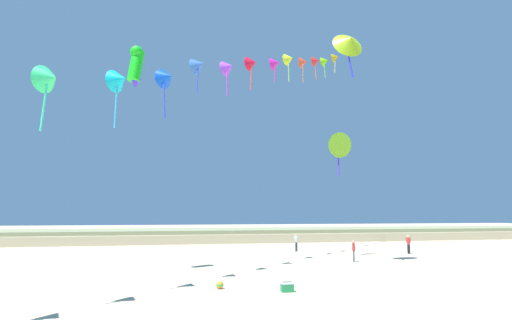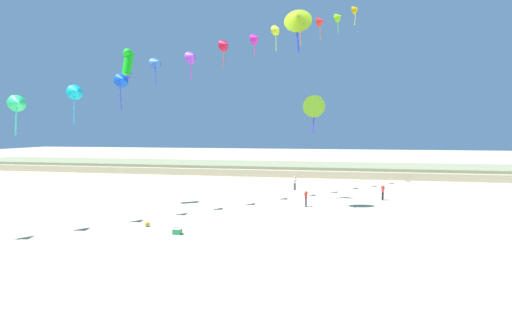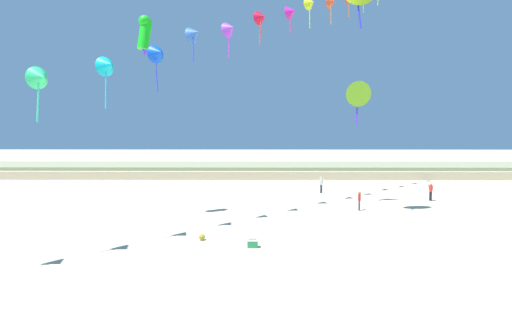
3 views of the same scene
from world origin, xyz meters
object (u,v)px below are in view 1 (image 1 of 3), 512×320
object	(u,v)px
person_near_left	(408,243)
large_kite_low_lead	(136,65)
large_kite_high_solo	(338,145)
beach_cooler	(287,287)
person_near_right	(354,249)
beach_ball	(220,285)
large_kite_mid_trail	(349,42)
person_mid_center	(296,241)

from	to	relation	value
person_near_left	large_kite_low_lead	size ratio (longest dim) A/B	0.59
large_kite_high_solo	beach_cooler	distance (m)	18.75
large_kite_low_lead	person_near_left	bearing A→B (deg)	16.51
large_kite_low_lead	large_kite_high_solo	xyz separation A→B (m)	(16.64, 6.01, -3.68)
person_near_left	beach_cooler	world-z (taller)	person_near_left
large_kite_low_lead	person_near_right	bearing A→B (deg)	8.81
person_near_left	person_near_right	bearing A→B (deg)	-149.15
beach_ball	large_kite_mid_trail	bearing A→B (deg)	32.79
large_kite_low_lead	beach_ball	xyz separation A→B (m)	(4.85, -6.26, -13.02)
person_near_right	beach_ball	bearing A→B (deg)	-142.08
large_kite_mid_trail	person_near_right	bearing A→B (deg)	68.57
person_near_left	person_mid_center	xyz separation A→B (m)	(-9.22, 4.37, 0.02)
beach_cooler	beach_ball	size ratio (longest dim) A/B	1.59
large_kite_low_lead	beach_cooler	xyz separation A→B (m)	(7.81, -7.67, -12.99)
large_kite_high_solo	beach_ball	world-z (taller)	large_kite_high_solo
large_kite_high_solo	beach_ball	bearing A→B (deg)	-133.84
person_near_right	beach_ball	xyz separation A→B (m)	(-11.24, -8.75, -0.73)
person_near_left	beach_cooler	distance (m)	21.62
beach_ball	large_kite_low_lead	bearing A→B (deg)	127.78
large_kite_high_solo	beach_cooler	size ratio (longest dim) A/B	6.63
large_kite_mid_trail	large_kite_high_solo	bearing A→B (deg)	76.38
person_near_left	beach_ball	bearing A→B (deg)	-144.78
person_near_right	large_kite_low_lead	distance (m)	20.40
person_mid_center	beach_ball	distance (m)	20.10
person_mid_center	large_kite_low_lead	xyz separation A→B (m)	(-14.44, -11.39, 12.21)
large_kite_high_solo	beach_cooler	xyz separation A→B (m)	(-8.83, -13.67, -9.30)
large_kite_mid_trail	beach_cooler	bearing A→B (deg)	-132.65
large_kite_mid_trail	large_kite_high_solo	distance (m)	8.98
person_near_right	beach_ball	distance (m)	14.26
person_near_left	large_kite_low_lead	bearing A→B (deg)	-163.49
large_kite_high_solo	large_kite_mid_trail	bearing A→B (deg)	-103.62
person_near_left	large_kite_mid_trail	bearing A→B (deg)	-141.94
person_near_left	person_mid_center	world-z (taller)	person_mid_center
large_kite_low_lead	beach_ball	world-z (taller)	large_kite_low_lead
large_kite_high_solo	beach_cooler	world-z (taller)	large_kite_high_solo
person_near_left	beach_cooler	xyz separation A→B (m)	(-15.85, -14.68, -0.75)
large_kite_low_lead	large_kite_high_solo	world-z (taller)	large_kite_low_lead
large_kite_low_lead	beach_cooler	distance (m)	16.98
large_kite_mid_trail	beach_ball	world-z (taller)	large_kite_mid_trail
person_near_left	large_kite_high_solo	distance (m)	11.11
person_near_left	person_near_right	distance (m)	8.82
person_near_right	person_near_left	bearing A→B (deg)	30.85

